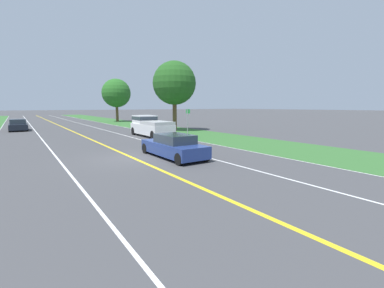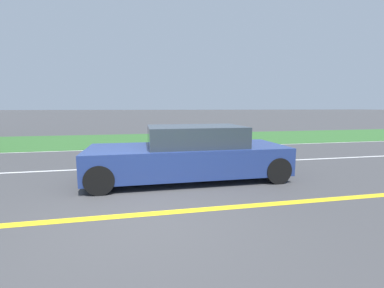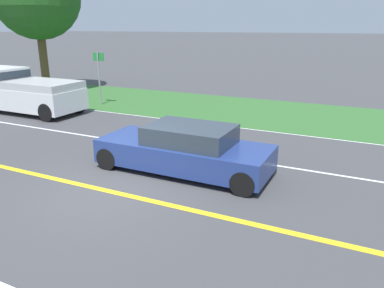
% 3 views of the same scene
% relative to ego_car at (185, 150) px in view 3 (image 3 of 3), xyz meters
% --- Properties ---
extents(ground_plane, '(400.00, 400.00, 0.00)m').
position_rel_ego_car_xyz_m(ground_plane, '(-1.99, 1.12, -0.62)').
color(ground_plane, '#424244').
extents(centre_divider_line, '(0.18, 160.00, 0.01)m').
position_rel_ego_car_xyz_m(centre_divider_line, '(-1.99, 1.12, -0.61)').
color(centre_divider_line, yellow).
rests_on(centre_divider_line, ground).
extents(lane_edge_line_right, '(0.14, 160.00, 0.01)m').
position_rel_ego_car_xyz_m(lane_edge_line_right, '(5.01, 1.12, -0.61)').
color(lane_edge_line_right, white).
rests_on(lane_edge_line_right, ground).
extents(lane_dash_same_dir, '(0.10, 160.00, 0.01)m').
position_rel_ego_car_xyz_m(lane_dash_same_dir, '(1.51, 1.12, -0.61)').
color(lane_dash_same_dir, white).
rests_on(lane_dash_same_dir, ground).
extents(grass_verge_right, '(6.00, 160.00, 0.03)m').
position_rel_ego_car_xyz_m(grass_verge_right, '(8.01, 1.12, -0.60)').
color(grass_verge_right, '#33662D').
rests_on(grass_verge_right, ground).
extents(ego_car, '(1.82, 4.73, 1.31)m').
position_rel_ego_car_xyz_m(ego_car, '(0.00, 0.00, 0.00)').
color(ego_car, navy).
rests_on(ego_car, ground).
extents(dog, '(0.42, 1.15, 0.82)m').
position_rel_ego_car_xyz_m(dog, '(1.19, -0.69, -0.10)').
color(dog, olive).
rests_on(dog, ground).
extents(pickup_truck, '(2.12, 5.54, 1.95)m').
position_rel_ego_car_xyz_m(pickup_truck, '(3.40, 10.20, 0.37)').
color(pickup_truck, silver).
rests_on(pickup_truck, ground).
extents(street_sign, '(0.11, 0.64, 2.62)m').
position_rel_ego_car_xyz_m(street_sign, '(6.14, 7.86, 1.03)').
color(street_sign, gray).
rests_on(street_sign, ground).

